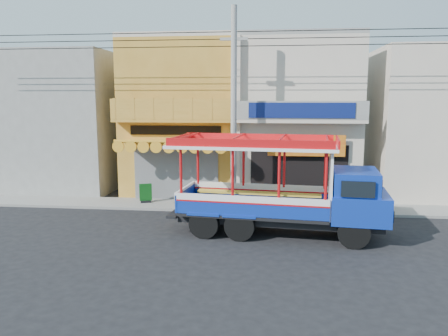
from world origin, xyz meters
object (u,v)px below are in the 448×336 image
Objects in this scene: songthaew_truck at (294,189)px; potted_plant_c at (331,194)px; potted_plant_b at (357,197)px; utility_pole at (237,100)px; potted_plant_a at (323,197)px; green_sign at (146,195)px.

songthaew_truck is 5.06m from potted_plant_c.
potted_plant_b is 1.19m from potted_plant_c.
songthaew_truck is at bearing -54.01° from utility_pole.
green_sign is at bearing 144.11° from potted_plant_a.
utility_pole reaches higher than green_sign.
utility_pole is 7.07m from potted_plant_b.
potted_plant_b reaches higher than green_sign.
potted_plant_c is (1.94, 4.52, -1.15)m from songthaew_truck.
utility_pole is at bearing 125.99° from songthaew_truck.
potted_plant_a is at bearing 69.76° from songthaew_truck.
songthaew_truck is 4.61m from potted_plant_a.
songthaew_truck reaches higher than green_sign.
potted_plant_a is at bearing -24.44° from potted_plant_c.
songthaew_truck reaches higher than potted_plant_a.
potted_plant_a is 0.54m from potted_plant_c.
green_sign is 1.07× the size of potted_plant_a.
potted_plant_c reaches higher than potted_plant_b.
potted_plant_b is at bearing 8.76° from utility_pole.
potted_plant_a is 1.53m from potted_plant_b.
potted_plant_c is (-1.13, 0.40, 0.01)m from potted_plant_b.
potted_plant_c is (8.80, 0.46, 0.12)m from green_sign.
potted_plant_b is (3.07, 4.13, -1.16)m from songthaew_truck.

